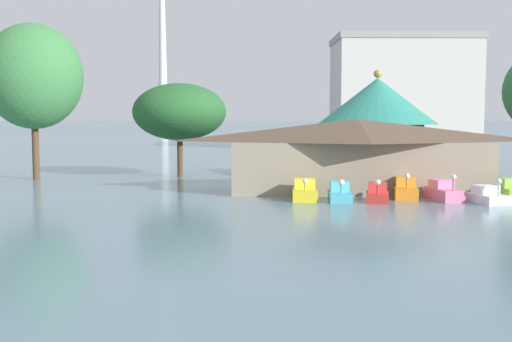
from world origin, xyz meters
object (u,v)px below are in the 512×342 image
Objects in this scene: pedal_boat_lime at (511,191)px; shoreline_tree_mid at (180,112)px; pedal_boat_cyan at (340,193)px; pedal_boat_pink at (443,192)px; background_building_block at (403,93)px; green_roof_pavilion at (377,123)px; pedal_boat_white at (488,196)px; pedal_boat_orange at (405,190)px; pedal_boat_yellow at (305,192)px; pedal_boat_red at (377,194)px; shoreline_tree_tall_left at (33,77)px; boathouse at (357,153)px.

pedal_boat_lime is 0.29× the size of shoreline_tree_mid.
pedal_boat_pink is (6.79, 0.33, 0.03)m from pedal_boat_cyan.
background_building_block reaches higher than shoreline_tree_mid.
pedal_boat_white is at bearing -75.31° from green_roof_pavilion.
pedal_boat_cyan is 1.05× the size of pedal_boat_white.
pedal_boat_lime is at bearing 95.04° from pedal_boat_orange.
shoreline_tree_mid is at bearing -144.17° from pedal_boat_yellow.
green_roof_pavilion is (7.46, 13.00, 4.36)m from pedal_boat_yellow.
shoreline_tree_mid is at bearing -122.99° from pedal_boat_orange.
pedal_boat_yellow is 1.07× the size of pedal_boat_red.
pedal_boat_cyan is at bearing -30.57° from shoreline_tree_tall_left.
pedal_boat_lime is at bearing 97.91° from pedal_boat_cyan.
pedal_boat_white is at bearing -43.73° from boathouse.
pedal_boat_orange is at bearing 99.84° from pedal_boat_yellow.
pedal_boat_orange reaches higher than pedal_boat_cyan.
shoreline_tree_mid reaches higher than pedal_boat_white.
pedal_boat_pink is 0.16× the size of boathouse.
pedal_boat_pink is 34.85m from shoreline_tree_tall_left.
shoreline_tree_mid reaches higher than pedal_boat_yellow.
pedal_boat_orange is 0.27× the size of green_roof_pavilion.
shoreline_tree_tall_left is (-29.34, 0.61, 3.91)m from green_roof_pavilion.
green_roof_pavilion is at bearing -173.61° from pedal_boat_orange.
shoreline_tree_mid is (12.17, 2.22, -2.97)m from shoreline_tree_tall_left.
pedal_boat_white is at bearing -39.83° from shoreline_tree_mid.
pedal_boat_cyan is 0.34× the size of shoreline_tree_mid.
green_roof_pavilion reaches higher than boathouse.
pedal_boat_cyan is 2.37m from pedal_boat_red.
boathouse reaches higher than pedal_boat_lime.
green_roof_pavilion reaches higher than pedal_boat_cyan.
green_roof_pavilion is at bearing 163.20° from pedal_boat_cyan.
pedal_boat_red is 22.68m from shoreline_tree_mid.
pedal_boat_red reaches higher than pedal_boat_yellow.
pedal_boat_yellow is 0.12× the size of background_building_block.
shoreline_tree_mid is (-14.24, 16.81, 5.37)m from pedal_boat_red.
pedal_boat_red is (4.53, -0.98, -0.07)m from pedal_boat_yellow.
pedal_boat_lime is at bearing -20.86° from shoreline_tree_tall_left.
boathouse is 2.33× the size of shoreline_tree_mid.
shoreline_tree_tall_left is at bearing -169.67° from shoreline_tree_mid.
pedal_boat_pink reaches higher than pedal_boat_red.
pedal_boat_cyan is (2.19, -0.61, -0.04)m from pedal_boat_yellow.
shoreline_tree_tall_left is at bearing -112.01° from pedal_boat_lime.
pedal_boat_white is 15.85m from green_roof_pavilion.
pedal_boat_cyan is 0.22× the size of shoreline_tree_tall_left.
pedal_boat_red is 6.82m from pedal_boat_white.
boathouse is at bearing 163.99° from pedal_boat_cyan.
boathouse reaches higher than pedal_boat_yellow.
pedal_boat_lime is at bearing -64.61° from green_roof_pavilion.
pedal_boat_cyan is 0.28× the size of green_roof_pavilion.
green_roof_pavilion is at bearing 68.30° from boathouse.
pedal_boat_orange reaches higher than pedal_boat_white.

